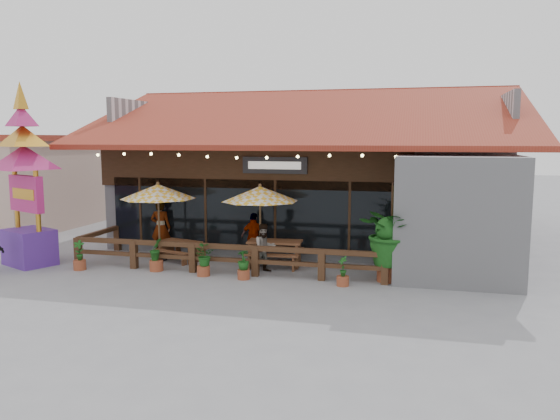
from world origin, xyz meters
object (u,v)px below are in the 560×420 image
(umbrella_left, at_px, (158,192))
(thai_sign_tower, at_px, (24,162))
(umbrella_right, at_px, (260,194))
(tropical_plant, at_px, (390,233))
(picnic_table_right, at_px, (275,249))
(picnic_table_left, at_px, (181,247))

(umbrella_left, distance_m, thai_sign_tower, 4.26)
(umbrella_right, relative_size, tropical_plant, 1.30)
(umbrella_right, bearing_deg, umbrella_left, -177.33)
(picnic_table_right, bearing_deg, tropical_plant, -15.87)
(umbrella_right, bearing_deg, picnic_table_right, -1.90)
(picnic_table_right, relative_size, tropical_plant, 0.74)
(picnic_table_left, bearing_deg, umbrella_left, -169.48)
(umbrella_right, height_order, tropical_plant, umbrella_right)
(umbrella_left, relative_size, thai_sign_tower, 0.51)
(umbrella_right, height_order, thai_sign_tower, thai_sign_tower)
(umbrella_left, height_order, thai_sign_tower, thai_sign_tower)
(umbrella_right, relative_size, picnic_table_left, 1.89)
(umbrella_right, xyz_separation_m, picnic_table_right, (0.49, -0.02, -1.76))
(picnic_table_left, distance_m, tropical_plant, 7.06)
(thai_sign_tower, xyz_separation_m, tropical_plant, (11.44, 0.73, -1.92))
(umbrella_left, relative_size, picnic_table_right, 1.76)
(picnic_table_left, distance_m, picnic_table_right, 3.27)
(umbrella_right, height_order, picnic_table_left, umbrella_right)
(umbrella_left, height_order, umbrella_right, umbrella_left)
(umbrella_left, distance_m, tropical_plant, 7.74)
(umbrella_left, distance_m, picnic_table_left, 2.00)
(umbrella_right, distance_m, picnic_table_right, 1.82)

